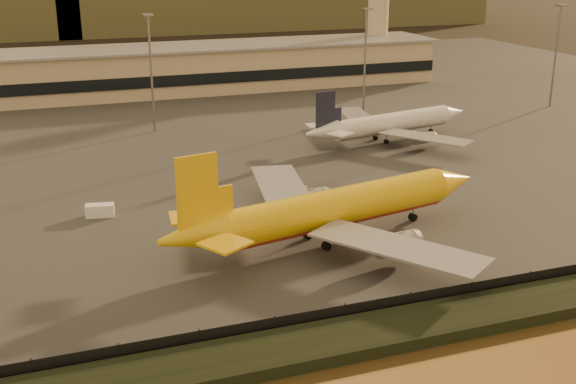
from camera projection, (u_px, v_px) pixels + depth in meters
name	position (u px, v px, depth m)	size (l,w,h in m)	color
ground	(345.00, 269.00, 91.76)	(900.00, 900.00, 0.00)	black
embankment	(412.00, 327.00, 76.41)	(320.00, 7.00, 1.40)	black
tarmac	(185.00, 115.00, 176.23)	(320.00, 220.00, 0.20)	#2D2D2D
perimeter_fence	(394.00, 305.00, 79.77)	(300.00, 0.05, 2.20)	black
terminal_building	(107.00, 73.00, 196.72)	(202.00, 25.00, 12.60)	tan
control_tower	(379.00, 6.00, 224.03)	(11.20, 11.20, 35.50)	tan
apron_light_masts	(268.00, 59.00, 158.29)	(152.20, 12.20, 25.40)	slate
dhl_cargo_jet	(334.00, 209.00, 98.85)	(51.16, 49.33, 15.36)	#E3AF0B
white_narrowbody_jet	(390.00, 124.00, 151.11)	(41.83, 40.18, 12.09)	white
gse_vehicle_yellow	(296.00, 192.00, 117.58)	(3.55, 1.60, 1.60)	#E3AF0B
gse_vehicle_white	(100.00, 210.00, 108.97)	(4.21, 1.89, 1.89)	white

